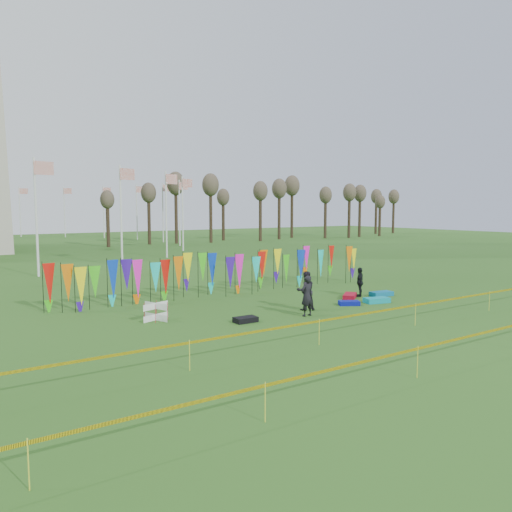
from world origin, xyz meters
TOP-DOWN VIEW (x-y plane):
  - ground at (0.00, 0.00)m, footprint 160.00×160.00m
  - banner_row at (0.28, 7.78)m, footprint 18.64×0.64m
  - caution_tape_near at (-0.22, -2.50)m, footprint 26.00×0.02m
  - caution_tape_far at (-0.22, -6.52)m, footprint 26.00×0.02m
  - tree_line at (32.00, 44.00)m, footprint 53.92×1.92m
  - box_kite at (-5.32, 4.05)m, footprint 0.68×0.68m
  - person_left at (0.41, 1.25)m, footprint 0.67×0.51m
  - person_mid at (1.17, 2.24)m, footprint 1.00×0.80m
  - person_right at (5.77, 3.37)m, footprint 1.03×0.94m
  - kite_bag_turquoise at (5.21, 1.67)m, footprint 1.34×0.89m
  - kite_bag_blue at (3.64, 1.97)m, footprint 1.10×0.93m
  - kite_bag_red at (5.00, 3.31)m, footprint 1.33×1.22m
  - kite_bag_black at (-2.41, 1.73)m, footprint 0.95×0.56m
  - kite_bag_teal at (6.84, 2.85)m, footprint 1.29×0.73m

SIDE VIEW (x-z plane):
  - ground at x=0.00m, z-range 0.00..0.00m
  - kite_bag_blue at x=3.64m, z-range 0.00..0.20m
  - kite_bag_black at x=-2.41m, z-range 0.00..0.22m
  - kite_bag_red at x=5.00m, z-range 0.00..0.23m
  - kite_bag_teal at x=6.84m, z-range 0.00..0.23m
  - kite_bag_turquoise at x=5.21m, z-range 0.00..0.25m
  - box_kite at x=-5.32m, z-range 0.00..0.76m
  - person_right at x=5.77m, z-range 0.00..1.54m
  - caution_tape_near at x=-0.22m, z-range 0.33..1.23m
  - caution_tape_far at x=-0.22m, z-range 0.33..1.23m
  - person_left at x=0.41m, z-range 0.00..1.76m
  - person_mid at x=1.17m, z-range 0.00..1.78m
  - banner_row at x=0.28m, z-range 0.20..2.35m
  - tree_line at x=32.00m, z-range 2.25..10.09m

